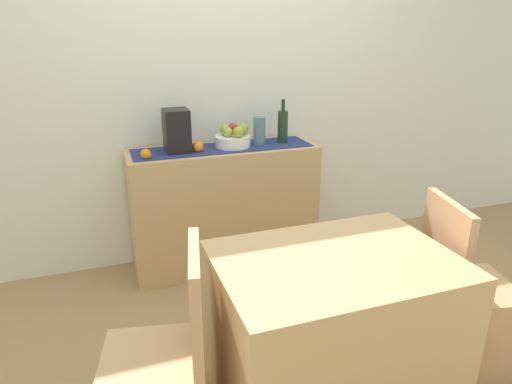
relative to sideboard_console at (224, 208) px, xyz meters
The scene contains 17 objects.
ground_plane 1.02m from the sideboard_console, 86.48° to the right, with size 6.40×6.40×0.02m, color #A27F53.
room_wall_rear 0.95m from the sideboard_console, 77.72° to the left, with size 6.40×0.06×2.70m, color silver.
sideboard_console is the anchor object (origin of this frame).
table_runner 0.44m from the sideboard_console, ahead, with size 1.22×0.32×0.01m, color navy.
fruit_bowl 0.49m from the sideboard_console, ahead, with size 0.24×0.24×0.08m, color white.
apple_rear 0.57m from the sideboard_console, 35.14° to the right, with size 0.08×0.08×0.08m, color #97A937.
apple_center 0.55m from the sideboard_console, 32.20° to the right, with size 0.07×0.07×0.07m, color #9AB242.
apple_front 0.57m from the sideboard_console, 35.32° to the left, with size 0.07×0.07×0.07m, color #A5301E.
apple_left 0.58m from the sideboard_console, ahead, with size 0.08×0.08×0.08m, color #8AA330.
apple_upper 0.56m from the sideboard_console, 56.96° to the left, with size 0.07×0.07×0.07m, color #9AAC33.
wine_bottle 0.71m from the sideboard_console, ahead, with size 0.07×0.07×0.31m.
coffee_maker 0.66m from the sideboard_console, behind, with size 0.16×0.18×0.28m, color black.
ceramic_vase 0.60m from the sideboard_console, ahead, with size 0.08×0.08×0.20m, color slate.
orange_loose_end 0.51m from the sideboard_console, 165.50° to the right, with size 0.08×0.08×0.08m, color orange.
orange_loose_far 0.72m from the sideboard_console, 168.53° to the right, with size 0.07×0.07×0.07m, color orange.
dining_table 1.44m from the sideboard_console, 86.26° to the right, with size 1.01×0.72×0.74m, color tan.
chair_by_corner 1.68m from the sideboard_console, 58.83° to the right, with size 0.48×0.48×0.90m.
Camera 1 is at (-0.85, -1.99, 1.65)m, focal length 31.77 mm.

